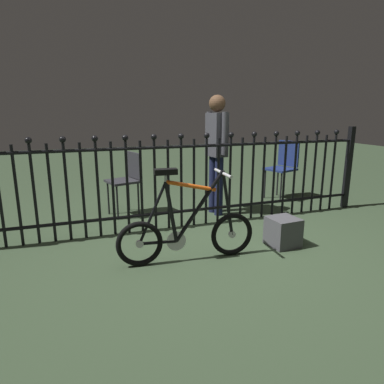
% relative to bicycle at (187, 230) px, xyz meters
% --- Properties ---
extents(ground_plane, '(20.00, 20.00, 0.00)m').
position_rel_bicycle_xyz_m(ground_plane, '(0.38, 0.17, -0.29)').
color(ground_plane, '#384A31').
extents(iron_fence, '(4.75, 0.07, 1.15)m').
position_rel_bicycle_xyz_m(iron_fence, '(0.30, 0.92, 0.29)').
color(iron_fence, black).
rests_on(iron_fence, ground).
extents(bicycle, '(1.30, 0.40, 0.87)m').
position_rel_bicycle_xyz_m(bicycle, '(0.00, 0.00, 0.00)').
color(bicycle, black).
rests_on(bicycle, ground).
extents(chair_navy, '(0.49, 0.49, 0.90)m').
position_rel_bicycle_xyz_m(chair_navy, '(2.18, 1.68, 0.25)').
color(chair_navy, black).
rests_on(chair_navy, ground).
extents(chair_charcoal, '(0.46, 0.46, 0.83)m').
position_rel_bicycle_xyz_m(chair_charcoal, '(-0.27, 1.64, 0.22)').
color(chair_charcoal, black).
rests_on(chair_charcoal, ground).
extents(person_visitor, '(0.21, 0.47, 1.55)m').
position_rel_bicycle_xyz_m(person_visitor, '(0.84, 1.27, 0.63)').
color(person_visitor, '#191E3F').
rests_on(person_visitor, ground).
extents(display_crate, '(0.31, 0.31, 0.30)m').
position_rel_bicycle_xyz_m(display_crate, '(1.04, 0.00, -0.15)').
color(display_crate, '#4C4C51').
rests_on(display_crate, ground).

